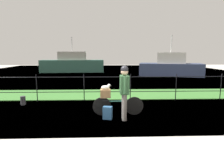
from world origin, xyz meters
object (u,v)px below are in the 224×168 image
(terrier_dog, at_px, (106,87))
(moored_boat_near, at_px, (170,67))
(wooden_crate, at_px, (105,93))
(mooring_bollard, at_px, (23,100))
(backpack_on_paving, at_px, (108,113))
(bicycle_main, at_px, (117,106))
(cyclist_person, at_px, (124,88))
(moored_boat_mid, at_px, (72,64))

(terrier_dog, distance_m, moored_boat_near, 13.05)
(wooden_crate, distance_m, mooring_bollard, 3.65)
(backpack_on_paving, bearing_deg, mooring_bollard, -14.13)
(bicycle_main, distance_m, moored_boat_near, 12.88)
(bicycle_main, distance_m, wooden_crate, 0.58)
(backpack_on_paving, bearing_deg, wooden_crate, -66.01)
(bicycle_main, height_order, backpack_on_paving, bicycle_main)
(terrier_dog, bearing_deg, cyclist_person, -38.45)
(terrier_dog, bearing_deg, bicycle_main, 1.03)
(moored_boat_near, xyz_separation_m, moored_boat_mid, (-9.76, 3.90, 0.07))
(mooring_bollard, xyz_separation_m, moored_boat_near, (9.42, 10.10, 0.63))
(terrier_dog, xyz_separation_m, backpack_on_paving, (0.04, -0.38, -0.76))
(bicycle_main, height_order, terrier_dog, terrier_dog)
(mooring_bollard, bearing_deg, backpack_on_paving, -28.39)
(backpack_on_paving, distance_m, moored_boat_mid, 16.26)
(cyclist_person, relative_size, backpack_on_paving, 4.21)
(wooden_crate, bearing_deg, moored_boat_mid, 103.29)
(terrier_dog, relative_size, backpack_on_paving, 0.79)
(cyclist_person, bearing_deg, bicycle_main, 112.02)
(wooden_crate, distance_m, cyclist_person, 0.77)
(terrier_dog, height_order, moored_boat_near, moored_boat_near)
(bicycle_main, xyz_separation_m, moored_boat_mid, (-4.05, 15.43, 0.55))
(cyclist_person, xyz_separation_m, moored_boat_mid, (-4.23, 15.88, -0.13))
(terrier_dog, distance_m, moored_boat_mid, 15.87)
(moored_boat_near, bearing_deg, moored_boat_mid, 158.24)
(bicycle_main, bearing_deg, wooden_crate, -178.97)
(terrier_dog, bearing_deg, moored_boat_mid, 103.38)
(backpack_on_paving, height_order, moored_boat_mid, moored_boat_mid)
(wooden_crate, relative_size, backpack_on_paving, 0.83)
(bicycle_main, bearing_deg, moored_boat_mid, 104.69)
(backpack_on_paving, bearing_deg, moored_boat_mid, -62.53)
(wooden_crate, relative_size, mooring_bollard, 0.94)
(terrier_dog, bearing_deg, wooden_crate, -178.97)
(backpack_on_paving, relative_size, moored_boat_mid, 0.06)
(cyclist_person, relative_size, mooring_bollard, 4.77)
(moored_boat_mid, bearing_deg, wooden_crate, -76.71)
(wooden_crate, height_order, terrier_dog, terrier_dog)
(moored_boat_near, bearing_deg, wooden_crate, -117.92)
(wooden_crate, height_order, backpack_on_paving, wooden_crate)
(mooring_bollard, bearing_deg, wooden_crate, -23.59)
(moored_boat_near, bearing_deg, backpack_on_paving, -116.91)
(terrier_dog, bearing_deg, backpack_on_paving, -83.96)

